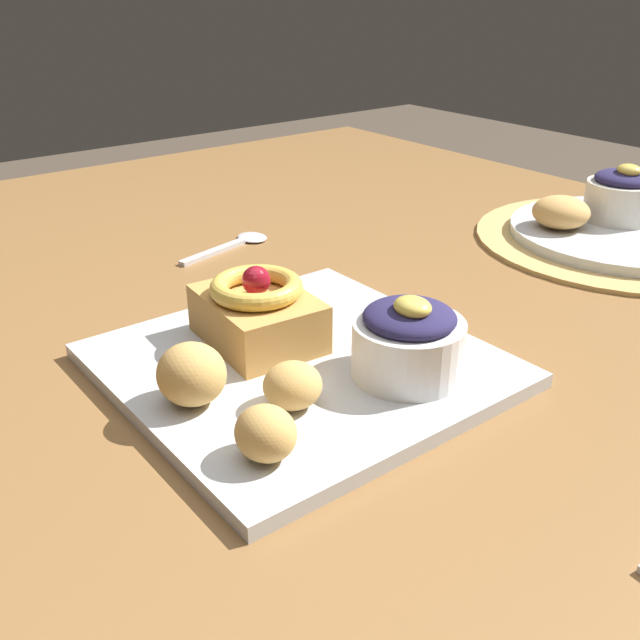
{
  "coord_description": "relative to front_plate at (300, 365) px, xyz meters",
  "views": [
    {
      "loc": [
        0.48,
        -0.43,
        1.02
      ],
      "look_at": [
        0.07,
        -0.12,
        0.77
      ],
      "focal_mm": 40.82,
      "sensor_mm": 36.0,
      "label": 1
    }
  ],
  "objects": [
    {
      "name": "cake_slice",
      "position": [
        -0.05,
        -0.01,
        0.03
      ],
      "size": [
        0.11,
        0.09,
        0.07
      ],
      "rotation": [
        0.0,
        0.0,
        -0.08
      ],
      "color": "#C68E47",
      "rests_on": "front_plate"
    },
    {
      "name": "spoon",
      "position": [
        -0.28,
        0.12,
        -0.0
      ],
      "size": [
        0.05,
        0.13,
        0.0
      ],
      "rotation": [
        0.0,
        0.0,
        1.81
      ],
      "color": "silver",
      "rests_on": "dining_table"
    },
    {
      "name": "woven_placemat",
      "position": [
        -0.01,
        0.48,
        -0.0
      ],
      "size": [
        0.34,
        0.34,
        0.0
      ],
      "primitive_type": "cylinder",
      "color": "tan",
      "rests_on": "dining_table"
    },
    {
      "name": "fritter_middle",
      "position": [
        0.0,
        -0.1,
        0.03
      ],
      "size": [
        0.05,
        0.05,
        0.04
      ],
      "primitive_type": "ellipsoid",
      "color": "tan",
      "rests_on": "front_plate"
    },
    {
      "name": "back_ramekin",
      "position": [
        -0.04,
        0.5,
        0.04
      ],
      "size": [
        0.08,
        0.08,
        0.07
      ],
      "color": "silver",
      "rests_on": "back_plate"
    },
    {
      "name": "berry_ramekin",
      "position": [
        0.07,
        0.05,
        0.03
      ],
      "size": [
        0.08,
        0.08,
        0.07
      ],
      "color": "white",
      "rests_on": "front_plate"
    },
    {
      "name": "fritter_back",
      "position": [
        0.09,
        -0.09,
        0.02
      ],
      "size": [
        0.04,
        0.04,
        0.04
      ],
      "primitive_type": "ellipsoid",
      "color": "tan",
      "rests_on": "front_plate"
    },
    {
      "name": "fritter_front",
      "position": [
        0.05,
        -0.04,
        0.02
      ],
      "size": [
        0.04,
        0.04,
        0.03
      ],
      "primitive_type": "ellipsoid",
      "color": "tan",
      "rests_on": "front_plate"
    },
    {
      "name": "dining_table",
      "position": [
        -0.07,
        0.14,
        -0.09
      ],
      "size": [
        1.35,
        1.07,
        0.73
      ],
      "color": "brown",
      "rests_on": "ground_plane"
    },
    {
      "name": "back_pastry",
      "position": [
        -0.06,
        0.42,
        0.03
      ],
      "size": [
        0.07,
        0.07,
        0.04
      ],
      "primitive_type": "ellipsoid",
      "color": "tan",
      "rests_on": "back_plate"
    },
    {
      "name": "front_plate",
      "position": [
        0.0,
        0.0,
        0.0
      ],
      "size": [
        0.28,
        0.28,
        0.01
      ],
      "primitive_type": "cube",
      "color": "silver",
      "rests_on": "dining_table"
    },
    {
      "name": "back_plate",
      "position": [
        -0.01,
        0.48,
        0.01
      ],
      "size": [
        0.26,
        0.26,
        0.01
      ],
      "primitive_type": "cylinder",
      "color": "silver",
      "rests_on": "woven_placemat"
    }
  ]
}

